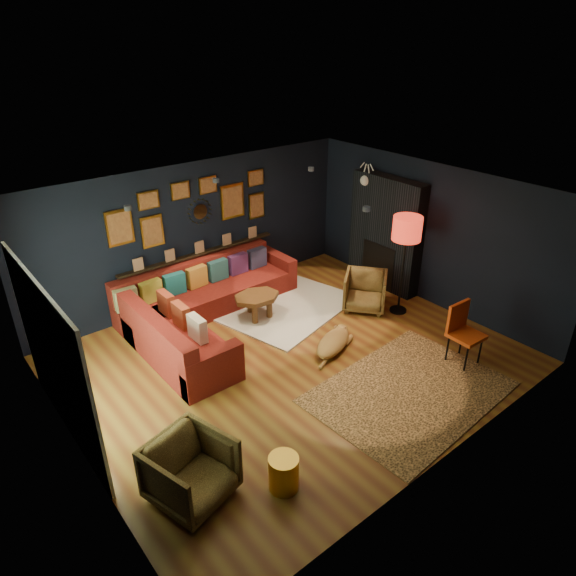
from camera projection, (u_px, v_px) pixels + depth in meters
floor at (291, 360)px, 8.07m from camera, size 6.50×6.50×0.00m
room_walls at (292, 268)px, 7.34m from camera, size 6.50×6.50×6.50m
sectional at (197, 310)px, 8.82m from camera, size 3.41×2.69×0.86m
ledge at (200, 253)px, 9.49m from camera, size 3.20×0.12×0.04m
gallery_wall at (194, 207)px, 9.10m from camera, size 3.15×0.04×1.02m
sunburst_mirror at (200, 211)px, 9.22m from camera, size 0.47×0.16×0.47m
fireplace at (385, 237)px, 9.96m from camera, size 0.31×1.60×2.20m
deer_head at (371, 179)px, 9.85m from camera, size 0.50×0.28×0.45m
sliding_door at (54, 360)px, 6.18m from camera, size 0.06×2.80×2.20m
ceiling_spots at (257, 190)px, 7.45m from camera, size 3.30×2.50×0.06m
shag_rug at (288, 308)px, 9.52m from camera, size 2.70×2.23×0.03m
leopard_rug at (409, 392)px, 7.36m from camera, size 2.86×2.12×0.02m
coffee_table at (257, 299)px, 9.06m from camera, size 0.92×0.74×0.42m
pouf at (204, 367)px, 7.57m from camera, size 0.50×0.50×0.33m
armchair_left at (191, 468)px, 5.56m from camera, size 0.98×0.94×0.83m
armchair_right at (365, 290)px, 9.37m from camera, size 1.00×1.01×0.76m
gold_stool at (284, 473)px, 5.76m from camera, size 0.35×0.35×0.44m
orange_chair at (463, 328)px, 7.82m from camera, size 0.48×0.48×0.97m
floor_lamp at (407, 232)px, 8.73m from camera, size 0.50×0.50×1.82m
dog at (333, 340)px, 8.19m from camera, size 1.37×1.03×0.39m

